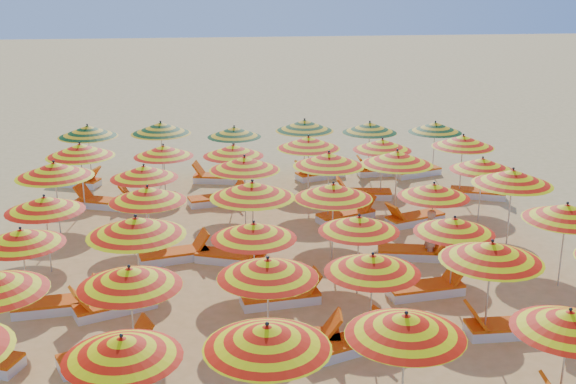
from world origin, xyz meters
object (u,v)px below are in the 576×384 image
object	(u,v)px
umbrella_28	(397,158)
beachgoer_a	(431,235)
umbrella_33	(308,142)
umbrella_14	(254,231)
umbrella_31	(163,151)
umbrella_16	(454,225)
umbrella_12	(21,237)
umbrella_18	(45,204)
umbrella_24	(54,170)
umbrella_26	(245,163)
lounger_14	(414,252)
umbrella_4	(569,321)
lounger_20	(362,194)
lounger_21	(479,193)
umbrella_10	(492,252)
umbrella_40	(370,127)
umbrella_29	(482,164)
lounger_8	(57,305)
umbrella_20	(252,190)
lounger_26	(416,172)
umbrella_7	(130,277)
umbrella_30	(80,150)
umbrella_34	(382,145)
umbrella_37	(161,128)
lounger_19	(218,199)
umbrella_27	(329,159)
umbrella_38	(234,132)
lounger_25	(381,171)
umbrella_3	(406,325)
lounger_3	(108,354)
umbrella_13	(136,226)
umbrella_35	(463,141)
lounger_13	(233,257)
umbrella_15	(359,224)
lounger_16	(414,218)
lounger_15	(347,215)
umbrella_9	(372,264)
lounger_23	(218,178)
lounger_6	(507,328)
umbrella_36	(88,131)
lounger_18	(147,199)
lounger_22	(76,182)
umbrella_17	(567,212)
lounger_24	(319,174)
lounger_12	(176,254)
lounger_9	(113,306)
umbrella_8	(268,268)
umbrella_41	(435,127)
lounger_4	(298,339)
lounger_17	(103,203)

from	to	relation	value
umbrella_28	beachgoer_a	xyz separation A→B (m)	(0.17, -2.84, -1.24)
umbrella_28	umbrella_33	world-z (taller)	umbrella_28
umbrella_14	umbrella_31	bearing A→B (deg)	107.10
umbrella_16	umbrella_12	bearing A→B (deg)	178.13
umbrella_18	umbrella_24	distance (m)	2.35
umbrella_26	lounger_14	xyz separation A→B (m)	(4.06, -2.81, -1.69)
umbrella_4	lounger_20	distance (m)	11.81
lounger_21	umbrella_10	bearing A→B (deg)	-88.85
umbrella_31	umbrella_40	distance (m)	7.21
umbrella_29	lounger_8	xyz separation A→B (m)	(-10.98, -4.46, -1.55)
umbrella_20	lounger_26	bearing A→B (deg)	49.19
umbrella_7	umbrella_29	bearing A→B (deg)	36.80
umbrella_30	umbrella_34	distance (m)	9.14
umbrella_10	umbrella_30	bearing A→B (deg)	135.21
umbrella_37	lounger_21	world-z (taller)	umbrella_37
umbrella_7	lounger_26	xyz separation A→B (m)	(8.70, 11.64, -1.60)
lounger_19	umbrella_27	bearing A→B (deg)	-47.73
lounger_20	umbrella_24	bearing A→B (deg)	23.70
umbrella_38	lounger_25	world-z (taller)	umbrella_38
umbrella_3	lounger_3	world-z (taller)	umbrella_3
umbrella_31	umbrella_13	bearing A→B (deg)	-91.57
umbrella_35	lounger_13	xyz separation A→B (m)	(-7.41, -4.57, -1.66)
umbrella_10	umbrella_15	world-z (taller)	umbrella_10
umbrella_15	umbrella_29	distance (m)	6.22
lounger_16	umbrella_27	bearing A→B (deg)	-28.15
lounger_14	lounger_16	xyz separation A→B (m)	(0.71, 2.48, 0.00)
lounger_15	umbrella_7	bearing A→B (deg)	-148.90
umbrella_9	umbrella_18	distance (m)	8.07
umbrella_3	umbrella_16	distance (m)	5.11
umbrella_16	umbrella_31	xyz separation A→B (m)	(-6.58, 7.26, 0.04)
lounger_23	beachgoer_a	distance (m)	9.04
lounger_6	lounger_15	bearing A→B (deg)	-75.29
umbrella_36	lounger_3	bearing A→B (deg)	-80.66
lounger_18	lounger_22	world-z (taller)	same
umbrella_17	umbrella_20	size ratio (longest dim) A/B	0.93
umbrella_26	umbrella_40	size ratio (longest dim) A/B	1.13
umbrella_17	lounger_14	size ratio (longest dim) A/B	1.37
umbrella_14	lounger_24	world-z (taller)	umbrella_14
umbrella_27	lounger_12	distance (m)	5.10
umbrella_4	lounger_9	bearing A→B (deg)	149.36
umbrella_8	lounger_6	distance (m)	5.04
umbrella_3	umbrella_28	size ratio (longest dim) A/B	0.97
umbrella_41	umbrella_10	bearing A→B (deg)	-102.58
umbrella_28	umbrella_34	xyz separation A→B (m)	(0.15, 2.32, -0.18)
lounger_25	lounger_9	bearing A→B (deg)	48.56
umbrella_9	umbrella_30	distance (m)	11.13
umbrella_34	umbrella_36	xyz separation A→B (m)	(-9.32, 2.48, 0.12)
umbrella_28	lounger_8	world-z (taller)	umbrella_28
lounger_4	beachgoer_a	xyz separation A→B (m)	(3.84, 3.91, 0.50)
lounger_17	lounger_26	xyz separation A→B (m)	(10.45, 2.29, 0.00)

